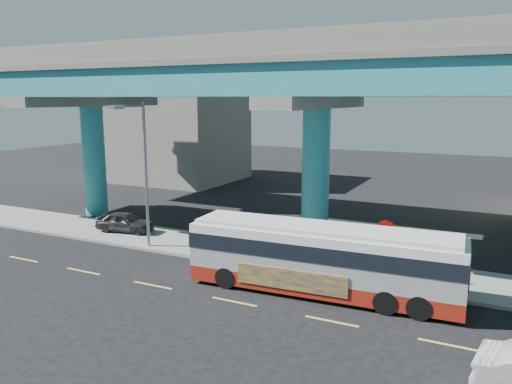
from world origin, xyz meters
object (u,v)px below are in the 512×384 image
at_px(transit_bus, 322,257).
at_px(stop_sign, 385,237).
at_px(parked_car, 125,222).
at_px(street_lamp, 138,155).

xyz_separation_m(transit_bus, stop_sign, (2.08, 2.10, 0.56)).
bearing_deg(transit_bus, parked_car, 161.98).
distance_m(transit_bus, parked_car, 13.93).
relative_size(transit_bus, parked_car, 3.10).
height_order(parked_car, stop_sign, stop_sign).
relative_size(transit_bus, stop_sign, 4.13).
distance_m(parked_car, stop_sign, 15.64).
height_order(street_lamp, stop_sign, street_lamp).
bearing_deg(stop_sign, parked_car, -169.30).
bearing_deg(street_lamp, transit_bus, -7.49).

